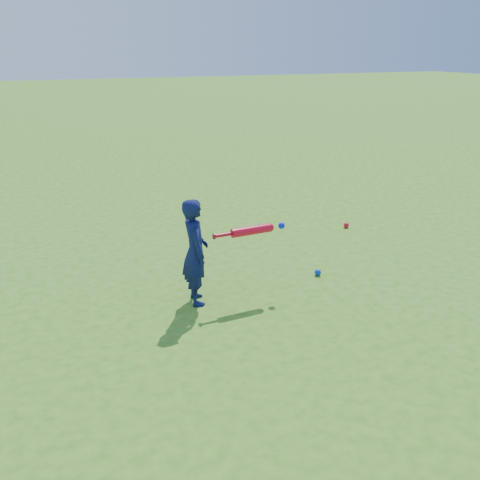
{
  "coord_description": "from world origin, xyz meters",
  "views": [
    {
      "loc": [
        -1.03,
        -5.37,
        2.5
      ],
      "look_at": [
        0.99,
        -0.57,
        0.6
      ],
      "focal_mm": 40.0,
      "sensor_mm": 36.0,
      "label": 1
    }
  ],
  "objects_px": {
    "child": "(195,252)",
    "ground_ball_blue": "(318,272)",
    "bat_swing": "(254,230)",
    "ground_ball_red": "(346,225)"
  },
  "relations": [
    {
      "from": "ground_ball_blue",
      "to": "bat_swing",
      "type": "relative_size",
      "value": 0.09
    },
    {
      "from": "ground_ball_blue",
      "to": "bat_swing",
      "type": "distance_m",
      "value": 1.09
    },
    {
      "from": "child",
      "to": "ground_ball_red",
      "type": "xyz_separation_m",
      "value": [
        2.76,
        1.42,
        -0.51
      ]
    },
    {
      "from": "child",
      "to": "bat_swing",
      "type": "xyz_separation_m",
      "value": [
        0.64,
        -0.02,
        0.15
      ]
    },
    {
      "from": "child",
      "to": "bat_swing",
      "type": "bearing_deg",
      "value": -84.64
    },
    {
      "from": "child",
      "to": "bat_swing",
      "type": "height_order",
      "value": "child"
    },
    {
      "from": "child",
      "to": "ground_ball_blue",
      "type": "xyz_separation_m",
      "value": [
        1.5,
        0.09,
        -0.51
      ]
    },
    {
      "from": "ground_ball_blue",
      "to": "bat_swing",
      "type": "xyz_separation_m",
      "value": [
        -0.86,
        -0.11,
        0.66
      ]
    },
    {
      "from": "child",
      "to": "ground_ball_red",
      "type": "height_order",
      "value": "child"
    },
    {
      "from": "child",
      "to": "ground_ball_blue",
      "type": "distance_m",
      "value": 1.59
    }
  ]
}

